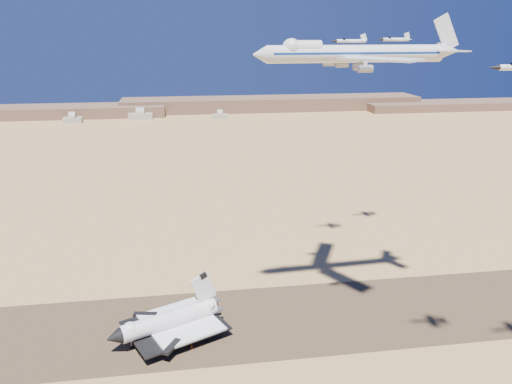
{
  "coord_description": "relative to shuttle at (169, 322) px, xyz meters",
  "views": [
    {
      "loc": [
        -9.0,
        -162.83,
        103.46
      ],
      "look_at": [
        16.69,
        8.0,
        48.63
      ],
      "focal_mm": 35.0,
      "sensor_mm": 36.0,
      "label": 1
    }
  ],
  "objects": [
    {
      "name": "crew_a",
      "position": [
        7.72,
        -9.47,
        -4.8
      ],
      "size": [
        0.58,
        0.72,
        1.71
      ],
      "primitive_type": "imported",
      "rotation": [
        0.0,
        0.0,
        1.89
      ],
      "color": "#EA580D",
      "rests_on": "runway"
    },
    {
      "name": "carrier_747",
      "position": [
        63.03,
        4.08,
        91.62
      ],
      "size": [
        71.15,
        55.16,
        17.75
      ],
      "rotation": [
        0.0,
        0.0,
        0.06
      ],
      "color": "silver"
    },
    {
      "name": "ground",
      "position": [
        16.65,
        4.95,
        -5.72
      ],
      "size": [
        1200.0,
        1200.0,
        0.0
      ],
      "primitive_type": "plane",
      "color": "tan",
      "rests_on": "ground"
    },
    {
      "name": "runway",
      "position": [
        16.65,
        4.95,
        -5.69
      ],
      "size": [
        600.0,
        50.0,
        0.06
      ],
      "primitive_type": "cube",
      "color": "brown",
      "rests_on": "ground"
    },
    {
      "name": "shuttle",
      "position": [
        0.0,
        0.0,
        0.0
      ],
      "size": [
        43.67,
        37.31,
        21.27
      ],
      "rotation": [
        0.0,
        0.0,
        0.43
      ],
      "color": "white",
      "rests_on": "runway"
    },
    {
      "name": "chase_jet_d",
      "position": [
        79.31,
        52.27,
        95.0
      ],
      "size": [
        15.4,
        8.4,
        3.84
      ],
      "rotation": [
        0.0,
        0.0,
        -0.1
      ],
      "color": "silver"
    },
    {
      "name": "ridgeline",
      "position": [
        81.96,
        532.26,
        1.91
      ],
      "size": [
        960.0,
        90.0,
        18.0
      ],
      "color": "brown",
      "rests_on": "ground"
    },
    {
      "name": "hangars",
      "position": [
        -47.35,
        483.39,
        -0.89
      ],
      "size": [
        200.5,
        29.5,
        30.0
      ],
      "color": "#ABA597",
      "rests_on": "ground"
    },
    {
      "name": "chase_jet_e",
      "position": [
        105.63,
        67.45,
        95.43
      ],
      "size": [
        16.51,
        9.05,
        4.12
      ],
      "rotation": [
        0.0,
        0.0,
        0.11
      ],
      "color": "silver"
    },
    {
      "name": "crew_c",
      "position": [
        7.63,
        -7.19,
        -4.77
      ],
      "size": [
        1.04,
        1.16,
        1.78
      ],
      "primitive_type": "imported",
      "rotation": [
        0.0,
        0.0,
        2.19
      ],
      "color": "#EA580D",
      "rests_on": "runway"
    },
    {
      "name": "crew_b",
      "position": [
        9.98,
        -5.54,
        -4.7
      ],
      "size": [
        0.58,
        0.96,
        1.92
      ],
      "primitive_type": "imported",
      "rotation": [
        0.0,
        0.0,
        1.61
      ],
      "color": "#EA580D",
      "rests_on": "runway"
    }
  ]
}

